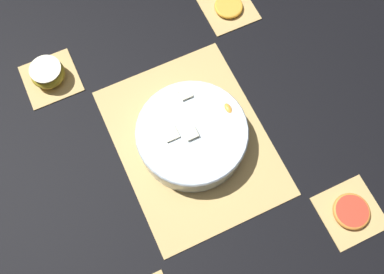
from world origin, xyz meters
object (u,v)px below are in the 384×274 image
fruit_salad_bowl (192,135)px  apple_half (48,73)px  orange_slice_whole (229,7)px  grapefruit_slice (352,211)px

fruit_salad_bowl → apple_half: (0.31, 0.25, -0.01)m
apple_half → orange_slice_whole: 0.50m
fruit_salad_bowl → grapefruit_slice: bearing=-140.6°
apple_half → orange_slice_whole: size_ratio=1.10×
fruit_salad_bowl → orange_slice_whole: bearing=-39.5°
apple_half → grapefruit_slice: 0.79m
apple_half → fruit_salad_bowl: bearing=-140.5°
fruit_salad_bowl → apple_half: bearing=39.5°
apple_half → grapefruit_slice: bearing=-140.5°
orange_slice_whole → grapefruit_slice: size_ratio=0.91×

